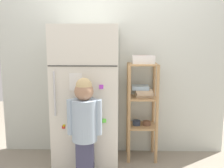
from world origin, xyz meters
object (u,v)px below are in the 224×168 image
(child_standing, at_px, (84,120))
(fruit_bin, at_px, (143,60))
(pantry_shelf_unit, at_px, (142,102))
(refrigerator, at_px, (87,96))

(child_standing, bearing_deg, fruit_bin, 42.72)
(pantry_shelf_unit, height_order, fruit_bin, fruit_bin)
(pantry_shelf_unit, xyz_separation_m, fruit_bin, (0.00, 0.01, 0.49))
(child_standing, bearing_deg, refrigerator, 93.79)
(refrigerator, distance_m, pantry_shelf_unit, 0.66)
(refrigerator, distance_m, fruit_bin, 0.77)
(pantry_shelf_unit, bearing_deg, fruit_bin, 63.43)
(child_standing, relative_size, fruit_bin, 4.12)
(child_standing, distance_m, fruit_bin, 0.99)
(refrigerator, bearing_deg, pantry_shelf_unit, 11.77)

